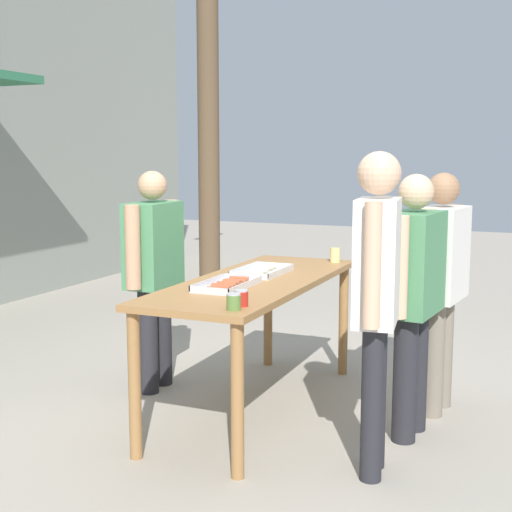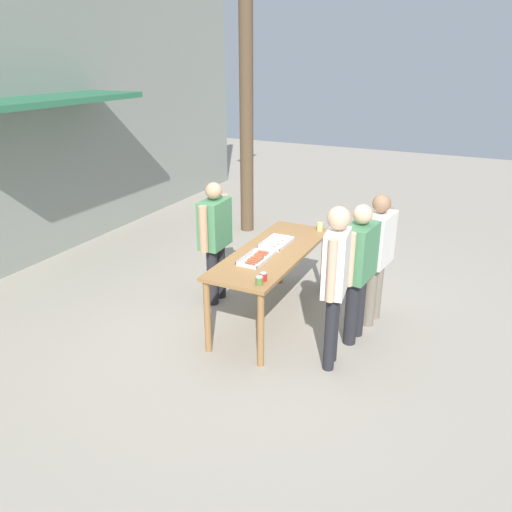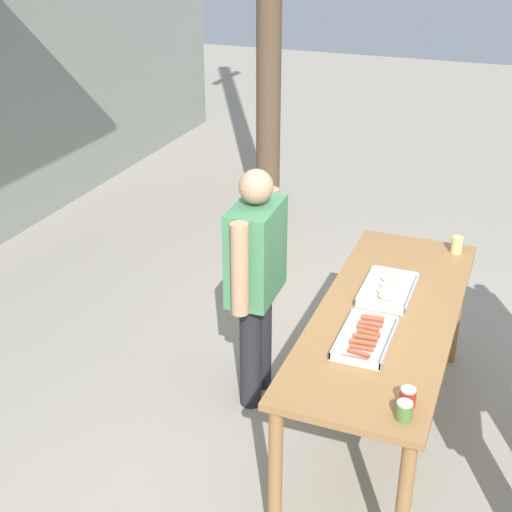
{
  "view_description": "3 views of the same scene",
  "coord_description": "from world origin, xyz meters",
  "px_view_note": "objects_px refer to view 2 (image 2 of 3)",
  "views": [
    {
      "loc": [
        -4.17,
        -1.79,
        1.68
      ],
      "look_at": [
        0.0,
        0.0,
        1.03
      ],
      "focal_mm": 50.0,
      "sensor_mm": 36.0,
      "label": 1
    },
    {
      "loc": [
        -4.9,
        -2.17,
        2.98
      ],
      "look_at": [
        -0.35,
        0.04,
        0.93
      ],
      "focal_mm": 35.0,
      "sensor_mm": 36.0,
      "label": 2
    },
    {
      "loc": [
        -3.46,
        -0.56,
        2.91
      ],
      "look_at": [
        0.11,
        0.83,
        1.02
      ],
      "focal_mm": 50.0,
      "sensor_mm": 36.0,
      "label": 3
    }
  ],
  "objects_px": {
    "beer_cup": "(320,227)",
    "person_server_behind_table": "(215,234)",
    "person_customer_with_cup": "(377,250)",
    "food_tray_sausages": "(256,259)",
    "condiment_jar_mustard": "(259,281)",
    "person_customer_holding_hotdog": "(335,274)",
    "condiment_jar_ketchup": "(263,277)",
    "utility_pole": "(246,32)",
    "food_tray_buns": "(277,242)",
    "person_customer_waiting_in_line": "(359,264)"
  },
  "relations": [
    {
      "from": "food_tray_buns",
      "to": "condiment_jar_mustard",
      "type": "relative_size",
      "value": 5.39
    },
    {
      "from": "food_tray_sausages",
      "to": "person_customer_waiting_in_line",
      "type": "height_order",
      "value": "person_customer_waiting_in_line"
    },
    {
      "from": "person_server_behind_table",
      "to": "utility_pole",
      "type": "height_order",
      "value": "utility_pole"
    },
    {
      "from": "person_customer_with_cup",
      "to": "utility_pole",
      "type": "xyz_separation_m",
      "value": [
        2.35,
        2.86,
        2.39
      ]
    },
    {
      "from": "condiment_jar_mustard",
      "to": "condiment_jar_ketchup",
      "type": "xyz_separation_m",
      "value": [
        0.1,
        0.0,
        0.0
      ]
    },
    {
      "from": "food_tray_sausages",
      "to": "person_customer_holding_hotdog",
      "type": "relative_size",
      "value": 0.28
    },
    {
      "from": "food_tray_sausages",
      "to": "utility_pole",
      "type": "relative_size",
      "value": 0.07
    },
    {
      "from": "person_customer_holding_hotdog",
      "to": "food_tray_buns",
      "type": "bearing_deg",
      "value": -138.36
    },
    {
      "from": "condiment_jar_ketchup",
      "to": "person_customer_holding_hotdog",
      "type": "distance_m",
      "value": 0.71
    },
    {
      "from": "condiment_jar_mustard",
      "to": "person_customer_with_cup",
      "type": "xyz_separation_m",
      "value": [
        1.35,
        -0.84,
        -0.01
      ]
    },
    {
      "from": "person_server_behind_table",
      "to": "person_customer_waiting_in_line",
      "type": "xyz_separation_m",
      "value": [
        -0.15,
        -1.85,
        -0.0
      ]
    },
    {
      "from": "condiment_jar_mustard",
      "to": "person_server_behind_table",
      "type": "bearing_deg",
      "value": 47.25
    },
    {
      "from": "condiment_jar_mustard",
      "to": "person_customer_waiting_in_line",
      "type": "bearing_deg",
      "value": -41.56
    },
    {
      "from": "food_tray_buns",
      "to": "utility_pole",
      "type": "xyz_separation_m",
      "value": [
        2.59,
        1.71,
        2.41
      ]
    },
    {
      "from": "food_tray_buns",
      "to": "condiment_jar_ketchup",
      "type": "distance_m",
      "value": 1.05
    },
    {
      "from": "beer_cup",
      "to": "person_server_behind_table",
      "type": "xyz_separation_m",
      "value": [
        -0.78,
        1.09,
        -0.02
      ]
    },
    {
      "from": "person_customer_holding_hotdog",
      "to": "person_customer_waiting_in_line",
      "type": "xyz_separation_m",
      "value": [
        0.6,
        -0.08,
        -0.1
      ]
    },
    {
      "from": "person_customer_with_cup",
      "to": "food_tray_sausages",
      "type": "bearing_deg",
      "value": -48.51
    },
    {
      "from": "condiment_jar_mustard",
      "to": "person_customer_holding_hotdog",
      "type": "height_order",
      "value": "person_customer_holding_hotdog"
    },
    {
      "from": "person_server_behind_table",
      "to": "beer_cup",
      "type": "bearing_deg",
      "value": -56.75
    },
    {
      "from": "condiment_jar_mustard",
      "to": "person_customer_with_cup",
      "type": "height_order",
      "value": "person_customer_with_cup"
    },
    {
      "from": "food_tray_buns",
      "to": "person_customer_with_cup",
      "type": "height_order",
      "value": "person_customer_with_cup"
    },
    {
      "from": "condiment_jar_ketchup",
      "to": "utility_pole",
      "type": "height_order",
      "value": "utility_pole"
    },
    {
      "from": "condiment_jar_mustard",
      "to": "person_customer_holding_hotdog",
      "type": "distance_m",
      "value": 0.74
    },
    {
      "from": "person_customer_with_cup",
      "to": "person_customer_waiting_in_line",
      "type": "height_order",
      "value": "person_customer_waiting_in_line"
    },
    {
      "from": "person_customer_with_cup",
      "to": "beer_cup",
      "type": "bearing_deg",
      "value": -111.23
    },
    {
      "from": "beer_cup",
      "to": "food_tray_buns",
      "type": "bearing_deg",
      "value": 156.14
    },
    {
      "from": "person_customer_with_cup",
      "to": "condiment_jar_mustard",
      "type": "bearing_deg",
      "value": -25.27
    },
    {
      "from": "food_tray_sausages",
      "to": "condiment_jar_mustard",
      "type": "xyz_separation_m",
      "value": [
        -0.55,
        -0.3,
        0.03
      ]
    },
    {
      "from": "food_tray_sausages",
      "to": "condiment_jar_mustard",
      "type": "distance_m",
      "value": 0.63
    },
    {
      "from": "person_server_behind_table",
      "to": "food_tray_buns",
      "type": "bearing_deg",
      "value": -85.31
    },
    {
      "from": "condiment_jar_mustard",
      "to": "person_customer_holding_hotdog",
      "type": "bearing_deg",
      "value": -68.97
    },
    {
      "from": "condiment_jar_mustard",
      "to": "condiment_jar_ketchup",
      "type": "bearing_deg",
      "value": 2.12
    },
    {
      "from": "condiment_jar_mustard",
      "to": "food_tray_sausages",
      "type": "bearing_deg",
      "value": 28.72
    },
    {
      "from": "food_tray_buns",
      "to": "beer_cup",
      "type": "relative_size",
      "value": 4.28
    },
    {
      "from": "food_tray_buns",
      "to": "condiment_jar_ketchup",
      "type": "bearing_deg",
      "value": -163.43
    },
    {
      "from": "person_server_behind_table",
      "to": "condiment_jar_mustard",
      "type": "bearing_deg",
      "value": -135.16
    },
    {
      "from": "condiment_jar_ketchup",
      "to": "person_customer_with_cup",
      "type": "distance_m",
      "value": 1.51
    },
    {
      "from": "person_customer_waiting_in_line",
      "to": "person_customer_holding_hotdog",
      "type": "bearing_deg",
      "value": -1.14
    },
    {
      "from": "food_tray_buns",
      "to": "person_server_behind_table",
      "type": "xyz_separation_m",
      "value": [
        -0.1,
        0.79,
        0.02
      ]
    },
    {
      "from": "food_tray_buns",
      "to": "condiment_jar_ketchup",
      "type": "xyz_separation_m",
      "value": [
        -1.01,
        -0.3,
        0.02
      ]
    },
    {
      "from": "beer_cup",
      "to": "person_customer_with_cup",
      "type": "height_order",
      "value": "person_customer_with_cup"
    },
    {
      "from": "person_customer_with_cup",
      "to": "person_server_behind_table",
      "type": "bearing_deg",
      "value": -73.38
    },
    {
      "from": "person_server_behind_table",
      "to": "food_tray_sausages",
      "type": "bearing_deg",
      "value": -122.48
    },
    {
      "from": "person_server_behind_table",
      "to": "utility_pole",
      "type": "bearing_deg",
      "value": 16.55
    },
    {
      "from": "person_customer_holding_hotdog",
      "to": "person_customer_with_cup",
      "type": "xyz_separation_m",
      "value": [
        1.08,
        -0.16,
        -0.11
      ]
    },
    {
      "from": "person_customer_with_cup",
      "to": "person_customer_holding_hotdog",
      "type": "bearing_deg",
      "value": -1.53
    },
    {
      "from": "food_tray_buns",
      "to": "condiment_jar_mustard",
      "type": "xyz_separation_m",
      "value": [
        -1.11,
        -0.3,
        0.02
      ]
    },
    {
      "from": "food_tray_buns",
      "to": "condiment_jar_mustard",
      "type": "bearing_deg",
      "value": -164.71
    },
    {
      "from": "person_customer_with_cup",
      "to": "person_customer_waiting_in_line",
      "type": "xyz_separation_m",
      "value": [
        -0.49,
        0.08,
        0.0
      ]
    }
  ]
}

